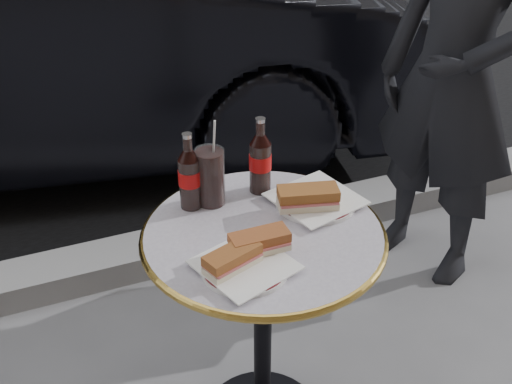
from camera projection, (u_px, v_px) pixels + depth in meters
name	position (u px, v px, depth m)	size (l,w,h in m)	color
asphalt_road	(54.00, 2.00, 5.92)	(40.00, 8.00, 0.00)	black
curb	(179.00, 247.00, 2.68)	(40.00, 0.20, 0.12)	gray
bistro_table	(263.00, 337.00, 1.80)	(0.62, 0.62, 0.73)	#BAB2C4
plate_left	(245.00, 267.00, 1.48)	(0.21, 0.21, 0.01)	white
plate_right	(316.00, 201.00, 1.71)	(0.22, 0.22, 0.01)	white
sandwich_left_a	(232.00, 260.00, 1.45)	(0.14, 0.06, 0.05)	brown
sandwich_left_b	(259.00, 243.00, 1.51)	(0.14, 0.07, 0.05)	brown
sandwich_right	(308.00, 199.00, 1.66)	(0.16, 0.07, 0.05)	brown
cola_bottle_left	(189.00, 171.00, 1.65)	(0.06, 0.06, 0.22)	black
cola_bottle_right	(260.00, 155.00, 1.71)	(0.06, 0.06, 0.22)	black
cola_glass	(210.00, 177.00, 1.68)	(0.08, 0.08, 0.16)	black
pedestrian	(454.00, 79.00, 2.27)	(0.58, 0.38, 1.60)	black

